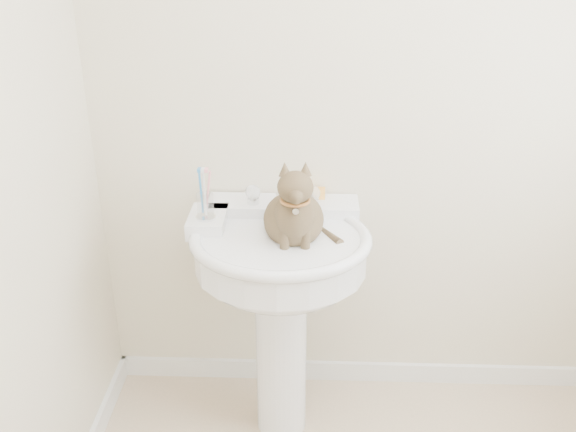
# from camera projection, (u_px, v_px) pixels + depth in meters

# --- Properties ---
(wall_back) EXTENTS (2.20, 0.00, 2.50)m
(wall_back) POSITION_uv_depth(u_px,v_px,m) (387.00, 104.00, 2.31)
(wall_back) COLOR beige
(wall_back) RESTS_ON ground
(baseboard_back) EXTENTS (2.20, 0.02, 0.09)m
(baseboard_back) POSITION_uv_depth(u_px,v_px,m) (369.00, 371.00, 2.83)
(baseboard_back) COLOR white
(baseboard_back) RESTS_ON floor
(pedestal_sink) EXTENTS (0.65, 0.64, 0.90)m
(pedestal_sink) POSITION_uv_depth(u_px,v_px,m) (280.00, 274.00, 2.30)
(pedestal_sink) COLOR white
(pedestal_sink) RESTS_ON floor
(faucet) EXTENTS (0.28, 0.12, 0.14)m
(faucet) POSITION_uv_depth(u_px,v_px,m) (283.00, 195.00, 2.34)
(faucet) COLOR silver
(faucet) RESTS_ON pedestal_sink
(soap_bar) EXTENTS (0.09, 0.06, 0.03)m
(soap_bar) POSITION_uv_depth(u_px,v_px,m) (313.00, 193.00, 2.43)
(soap_bar) COLOR #F2A23A
(soap_bar) RESTS_ON pedestal_sink
(toothbrush_cup) EXTENTS (0.07, 0.07, 0.19)m
(toothbrush_cup) POSITION_uv_depth(u_px,v_px,m) (205.00, 205.00, 2.25)
(toothbrush_cup) COLOR silver
(toothbrush_cup) RESTS_ON pedestal_sink
(cat) EXTENTS (0.23, 0.29, 0.42)m
(cat) POSITION_uv_depth(u_px,v_px,m) (294.00, 215.00, 2.19)
(cat) COLOR brown
(cat) RESTS_ON pedestal_sink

